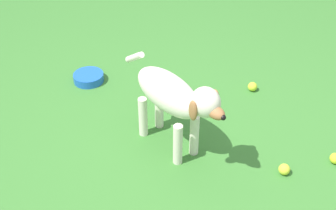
# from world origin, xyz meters

# --- Properties ---
(ground) EXTENTS (14.00, 14.00, 0.00)m
(ground) POSITION_xyz_m (0.00, 0.00, 0.00)
(ground) COLOR #38722D
(dog) EXTENTS (0.75, 0.47, 0.57)m
(dog) POSITION_xyz_m (0.05, -0.06, 0.38)
(dog) COLOR silver
(dog) RESTS_ON ground
(tennis_ball_0) EXTENTS (0.07, 0.07, 0.07)m
(tennis_ball_0) POSITION_xyz_m (-0.88, -0.26, 0.03)
(tennis_ball_0) COLOR yellow
(tennis_ball_0) RESTS_ON ground
(tennis_ball_1) EXTENTS (0.07, 0.07, 0.07)m
(tennis_ball_1) POSITION_xyz_m (-0.27, -0.82, 0.03)
(tennis_ball_1) COLOR #C7DE31
(tennis_ball_1) RESTS_ON ground
(tennis_ball_2) EXTENTS (0.07, 0.07, 0.07)m
(tennis_ball_2) POSITION_xyz_m (-0.62, -0.07, 0.03)
(tennis_ball_2) COLOR #CED935
(tennis_ball_2) RESTS_ON ground
(water_bowl) EXTENTS (0.22, 0.22, 0.06)m
(water_bowl) POSITION_xyz_m (0.88, -0.52, 0.03)
(water_bowl) COLOR blue
(water_bowl) RESTS_ON ground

